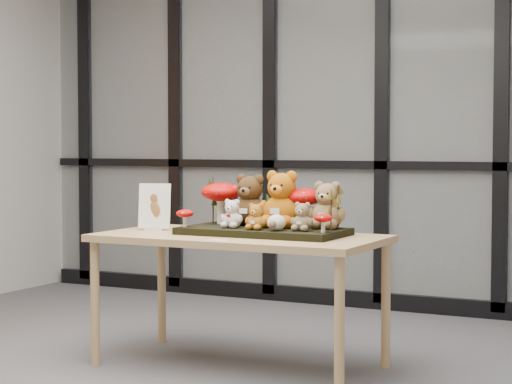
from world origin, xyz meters
The scene contains 23 objects.
floor centered at (0.00, 0.00, 0.00)m, with size 5.00×5.00×0.00m, color #59595E.
room_shell centered at (0.00, 0.00, 1.68)m, with size 5.00×5.00×5.00m.
glass_partition centered at (0.00, 2.47, 1.42)m, with size 4.90×0.06×2.78m.
display_table centered at (0.34, 0.47, 0.65)m, with size 1.53×0.77×0.72m.
diorama_tray centered at (0.46, 0.53, 0.73)m, with size 0.88×0.44×0.04m, color black.
bear_pooh_yellow centered at (0.53, 0.60, 0.92)m, with size 0.26×0.23×0.34m, color #B25C0B, non-canonical shape.
bear_brown_medium centered at (0.33, 0.62, 0.91)m, with size 0.24×0.22×0.31m, color #3E2711, non-canonical shape.
bear_tan_back centered at (0.78, 0.64, 0.89)m, with size 0.21×0.19×0.28m, color olive, non-canonical shape.
bear_small_yellow centered at (0.47, 0.41, 0.83)m, with size 0.12×0.11×0.15m, color #AD6A1D, non-canonical shape.
bear_white_bow centered at (0.31, 0.45, 0.84)m, with size 0.13×0.12×0.17m, color silver, non-canonical shape.
bear_beige_small centered at (0.72, 0.46, 0.84)m, with size 0.13×0.11×0.17m, color #84704E, non-canonical shape.
plush_cream_hedgehog centered at (0.60, 0.40, 0.80)m, with size 0.07×0.07×0.09m, color white, non-canonical shape.
mushroom_back_left centered at (0.14, 0.64, 0.88)m, with size 0.23×0.23×0.26m, color #AB0605, non-canonical shape.
mushroom_back_right centered at (0.63, 0.67, 0.87)m, with size 0.21×0.21×0.23m, color #AB0605, non-canonical shape.
mushroom_front_left centered at (0.06, 0.38, 0.81)m, with size 0.10×0.10×0.11m, color #AB0605, non-canonical shape.
mushroom_front_right centered at (0.85, 0.42, 0.81)m, with size 0.10×0.10×0.11m, color #AB0605, non-canonical shape.
sprig_green_far_left centered at (0.08, 0.64, 0.88)m, with size 0.05×0.05×0.26m, color #173C0D, non-canonical shape.
sprig_green_mid_left centered at (0.21, 0.69, 0.85)m, with size 0.05×0.05×0.20m, color #173C0D, non-canonical shape.
sprig_dry_far_right centered at (0.85, 0.62, 0.87)m, with size 0.05×0.05×0.23m, color brown, non-canonical shape.
sprig_dry_mid_right centered at (0.86, 0.51, 0.86)m, with size 0.05×0.05×0.22m, color brown, non-canonical shape.
sprig_green_centre centered at (0.40, 0.70, 0.84)m, with size 0.05×0.05×0.17m, color #173C0D, non-canonical shape.
sign_holder centered at (-0.21, 0.49, 0.84)m, with size 0.19×0.09×0.26m.
label_card centered at (0.39, 0.17, 0.72)m, with size 0.09×0.03×0.00m, color white.
Camera 1 is at (2.66, -3.91, 1.21)m, focal length 65.00 mm.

